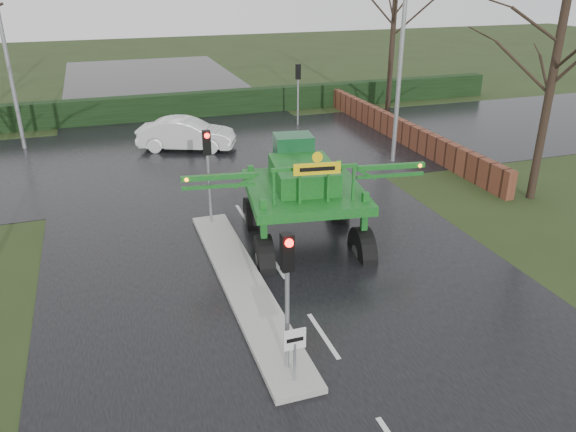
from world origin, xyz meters
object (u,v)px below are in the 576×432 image
object	(u,v)px
traffic_signal_mid	(208,157)
street_light_right	(397,32)
keep_left_sign	(295,347)
traffic_signal_far	(298,81)
white_sedan	(188,149)
crop_sprayer	(262,198)
street_light_left_far	(8,27)
traffic_signal_near	(287,274)

from	to	relation	value
traffic_signal_mid	street_light_right	bearing A→B (deg)	25.40
keep_left_sign	traffic_signal_mid	distance (m)	9.12
traffic_signal_far	white_sedan	distance (m)	8.06
traffic_signal_mid	crop_sprayer	world-z (taller)	crop_sprayer
traffic_signal_mid	traffic_signal_far	xyz separation A→B (m)	(7.80, 12.52, 0.00)
street_light_left_far	crop_sprayer	bearing A→B (deg)	-63.00
white_sedan	keep_left_sign	bearing A→B (deg)	-160.02
keep_left_sign	traffic_signal_far	xyz separation A→B (m)	(7.80, 21.51, 1.53)
keep_left_sign	white_sedan	distance (m)	18.65
traffic_signal_near	crop_sprayer	size ratio (longest dim) A/B	0.44
traffic_signal_mid	traffic_signal_near	bearing A→B (deg)	-90.00
keep_left_sign	street_light_right	distance (m)	17.23
crop_sprayer	traffic_signal_mid	bearing A→B (deg)	117.27
street_light_left_far	white_sedan	size ratio (longest dim) A/B	2.07
traffic_signal_far	street_light_right	world-z (taller)	street_light_right
keep_left_sign	traffic_signal_mid	size ratio (longest dim) A/B	0.38
traffic_signal_far	crop_sprayer	distance (m)	16.99
traffic_signal_far	street_light_left_far	xyz separation A→B (m)	(-14.69, -0.01, 3.40)
street_light_left_far	white_sedan	bearing A→B (deg)	-20.78
white_sedan	street_light_right	bearing A→B (deg)	-97.99
street_light_left_far	traffic_signal_far	bearing A→B (deg)	0.03
keep_left_sign	street_light_left_far	world-z (taller)	street_light_left_far
street_light_left_far	crop_sprayer	distance (m)	17.90
traffic_signal_near	traffic_signal_far	size ratio (longest dim) A/B	1.00
traffic_signal_near	traffic_signal_far	world-z (taller)	same
traffic_signal_mid	street_light_right	xyz separation A→B (m)	(9.49, 4.51, 3.40)
keep_left_sign	traffic_signal_far	bearing A→B (deg)	70.07
traffic_signal_mid	crop_sprayer	xyz separation A→B (m)	(1.04, -3.06, -0.46)
traffic_signal_mid	street_light_right	world-z (taller)	street_light_right
traffic_signal_near	traffic_signal_far	xyz separation A→B (m)	(7.80, 21.02, 0.00)
traffic_signal_mid	street_light_left_far	bearing A→B (deg)	118.86
traffic_signal_far	street_light_left_far	distance (m)	15.08
traffic_signal_far	keep_left_sign	bearing A→B (deg)	70.07
street_light_right	crop_sprayer	world-z (taller)	street_light_right
traffic_signal_far	white_sedan	xyz separation A→B (m)	(-7.06, -2.90, -2.59)
street_light_right	crop_sprayer	xyz separation A→B (m)	(-8.46, -7.57, -3.86)
crop_sprayer	street_light_right	bearing A→B (deg)	50.37
keep_left_sign	street_light_left_far	distance (m)	23.11
keep_left_sign	crop_sprayer	bearing A→B (deg)	80.07
traffic_signal_far	traffic_signal_near	bearing A→B (deg)	69.64
traffic_signal_near	street_light_right	bearing A→B (deg)	53.87
keep_left_sign	traffic_signal_mid	bearing A→B (deg)	90.00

